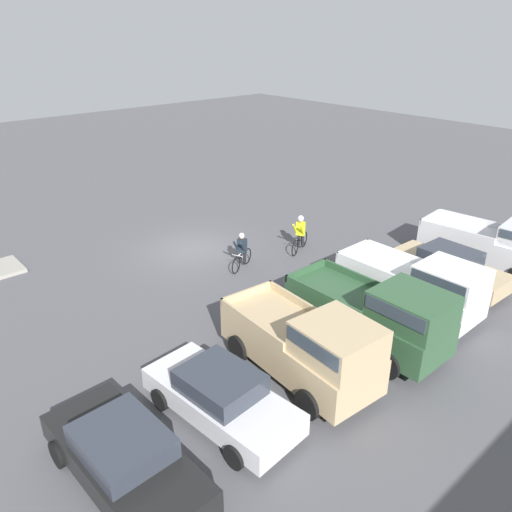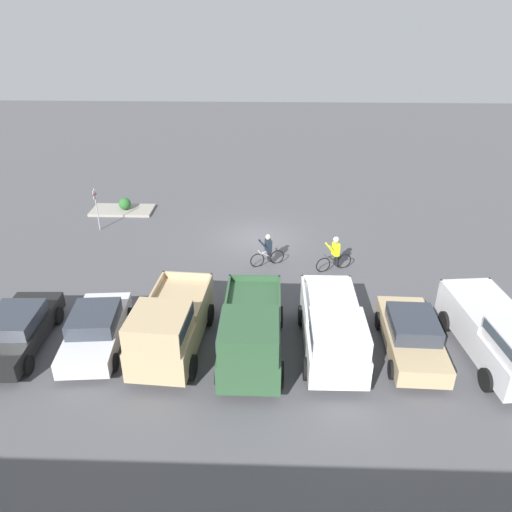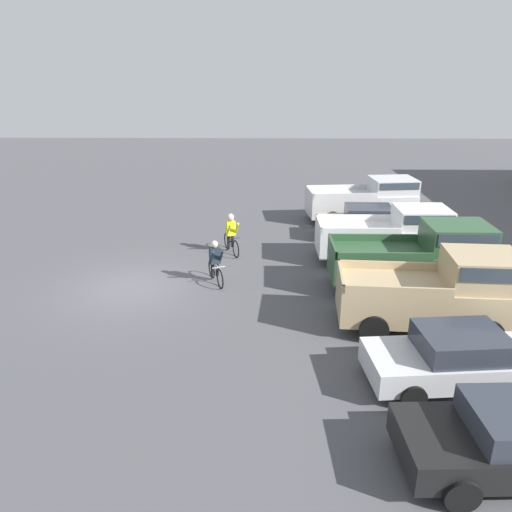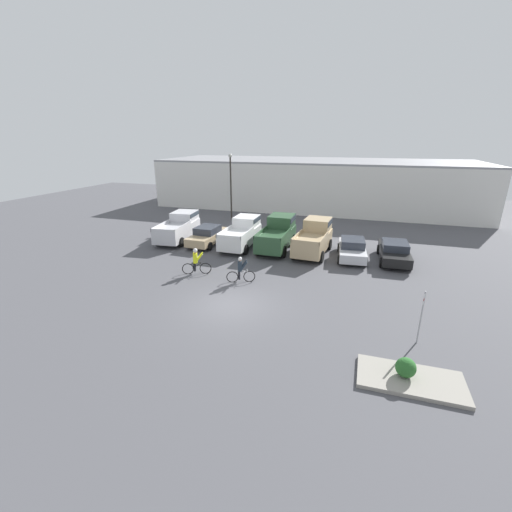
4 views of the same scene
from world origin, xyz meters
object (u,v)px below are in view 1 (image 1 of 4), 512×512
(sedan_1, at_px, (221,396))
(cyclist_0, at_px, (242,251))
(sedan_0, at_px, (448,267))
(pickup_truck_1, at_px, (418,284))
(pickup_truck_3, at_px, (308,345))
(sedan_2, at_px, (124,457))
(pickup_truck_2, at_px, (378,313))
(pickup_truck_0, at_px, (498,243))
(cyclist_1, at_px, (300,233))

(sedan_1, distance_m, cyclist_0, 8.83)
(sedan_0, relative_size, pickup_truck_1, 0.89)
(pickup_truck_3, relative_size, sedan_1, 1.13)
(sedan_2, bearing_deg, pickup_truck_2, 176.33)
(pickup_truck_0, distance_m, pickup_truck_3, 11.27)
(pickup_truck_0, bearing_deg, pickup_truck_1, -1.97)
(pickup_truck_0, distance_m, sedan_1, 14.06)
(pickup_truck_2, distance_m, cyclist_0, 7.14)
(cyclist_1, bearing_deg, sedan_2, 27.38)
(pickup_truck_3, relative_size, sedan_2, 1.10)
(pickup_truck_1, xyz_separation_m, pickup_truck_3, (5.63, 0.05, 0.10))
(sedan_0, bearing_deg, sedan_1, -0.12)
(pickup_truck_2, bearing_deg, cyclist_0, -93.85)
(cyclist_0, bearing_deg, sedan_2, 36.51)
(pickup_truck_1, xyz_separation_m, pickup_truck_2, (2.80, 0.33, 0.10))
(sedan_0, relative_size, pickup_truck_2, 0.86)
(sedan_0, bearing_deg, pickup_truck_0, 169.08)
(pickup_truck_0, bearing_deg, sedan_0, -10.92)
(sedan_1, height_order, cyclist_0, cyclist_0)
(sedan_0, height_order, sedan_2, sedan_0)
(pickup_truck_3, bearing_deg, sedan_0, -177.28)
(sedan_0, height_order, cyclist_1, cyclist_1)
(pickup_truck_2, bearing_deg, pickup_truck_0, -179.07)
(pickup_truck_1, relative_size, cyclist_1, 2.96)
(sedan_1, bearing_deg, cyclist_1, -146.67)
(pickup_truck_3, distance_m, sedan_2, 5.60)
(pickup_truck_2, height_order, cyclist_1, pickup_truck_2)
(sedan_1, xyz_separation_m, cyclist_1, (-9.16, -6.03, 0.16))
(pickup_truck_1, height_order, sedan_1, pickup_truck_1)
(pickup_truck_0, height_order, cyclist_1, pickup_truck_0)
(pickup_truck_3, bearing_deg, pickup_truck_1, -179.53)
(pickup_truck_2, relative_size, cyclist_0, 3.28)
(pickup_truck_0, height_order, sedan_2, pickup_truck_0)
(pickup_truck_2, relative_size, cyclist_1, 3.07)
(sedan_0, distance_m, pickup_truck_3, 8.45)
(pickup_truck_3, xyz_separation_m, sedan_2, (5.57, -0.25, -0.50))
(sedan_2, bearing_deg, cyclist_0, -143.49)
(sedan_1, relative_size, cyclist_1, 2.64)
(sedan_0, distance_m, sedan_1, 11.20)
(pickup_truck_1, relative_size, cyclist_0, 3.17)
(pickup_truck_1, distance_m, cyclist_1, 6.45)
(sedan_2, height_order, cyclist_1, cyclist_1)
(pickup_truck_2, xyz_separation_m, cyclist_1, (-3.57, -6.74, -0.35))
(pickup_truck_3, relative_size, cyclist_0, 3.19)
(pickup_truck_2, distance_m, sedan_1, 5.67)
(pickup_truck_1, bearing_deg, cyclist_1, -96.79)
(pickup_truck_0, distance_m, pickup_truck_1, 5.64)
(pickup_truck_3, bearing_deg, cyclist_0, -115.86)
(cyclist_1, bearing_deg, pickup_truck_2, 62.10)
(pickup_truck_3, height_order, cyclist_0, pickup_truck_3)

